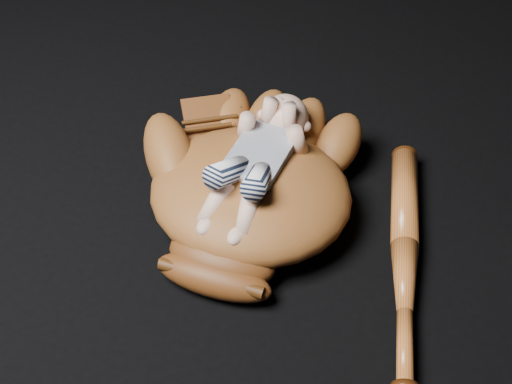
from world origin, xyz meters
TOP-DOWN VIEW (x-y plane):
  - baseball_glove at (-0.08, 0.01)m, footprint 0.50×0.56m
  - newborn_baby at (-0.07, 0.02)m, footprint 0.21×0.36m
  - baseball_bat at (0.20, -0.05)m, footprint 0.09×0.52m

SIDE VIEW (x-z plane):
  - baseball_bat at x=0.20m, z-range 0.00..0.05m
  - baseball_glove at x=-0.08m, z-range 0.00..0.16m
  - newborn_baby at x=-0.07m, z-range 0.06..0.19m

